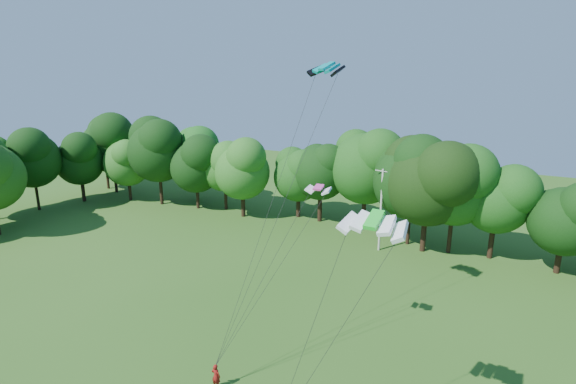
% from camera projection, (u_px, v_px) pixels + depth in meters
% --- Properties ---
extents(utility_pole, '(1.73, 0.49, 8.79)m').
position_uv_depth(utility_pole, '(381.00, 209.00, 46.52)').
color(utility_pole, beige).
rests_on(utility_pole, ground).
extents(kite_flyer_left, '(0.60, 0.40, 1.61)m').
position_uv_depth(kite_flyer_left, '(216.00, 376.00, 26.81)').
color(kite_flyer_left, maroon).
rests_on(kite_flyer_left, ground).
extents(kite_teal, '(2.81, 2.07, 0.60)m').
position_uv_depth(kite_teal, '(327.00, 66.00, 29.09)').
color(kite_teal, '#04888E').
rests_on(kite_teal, ground).
extents(kite_green, '(2.90, 1.39, 0.60)m').
position_uv_depth(kite_green, '(374.00, 220.00, 19.19)').
color(kite_green, '#1FD42E').
rests_on(kite_green, ground).
extents(kite_pink, '(1.63, 0.86, 0.26)m').
position_uv_depth(kite_pink, '(319.00, 187.00, 27.87)').
color(kite_pink, '#E740A6').
rests_on(kite_pink, ground).
extents(tree_back_west, '(8.56, 8.56, 12.45)m').
position_uv_depth(tree_back_west, '(195.00, 147.00, 64.25)').
color(tree_back_west, '#362415').
rests_on(tree_back_west, ground).
extents(tree_back_center, '(9.38, 9.38, 13.64)m').
position_uv_depth(tree_back_center, '(429.00, 172.00, 45.24)').
color(tree_back_center, '#342514').
rests_on(tree_back_center, ground).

